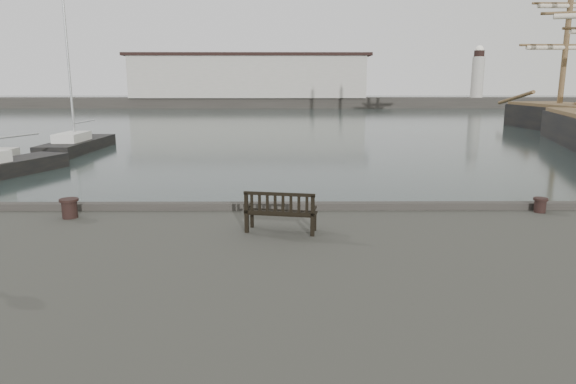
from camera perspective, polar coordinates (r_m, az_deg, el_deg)
name	(u,v)px	position (r m, az deg, el deg)	size (l,w,h in m)	color
ground	(314,264)	(14.06, 2.94, -7.97)	(400.00, 400.00, 0.00)	black
breakwater	(266,86)	(105.26, -2.48, 11.70)	(140.00, 9.50, 12.20)	#383530
bench	(281,219)	(11.36, -0.79, -3.05)	(1.64, 0.82, 0.90)	black
bollard_left	(69,208)	(13.64, -23.11, -1.68)	(0.46, 0.46, 0.48)	black
bollard_right	(540,205)	(14.59, 26.22, -1.32)	(0.36, 0.36, 0.38)	black
yacht_d	(78,148)	(40.22, -22.27, 4.58)	(2.55, 9.04, 11.41)	black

